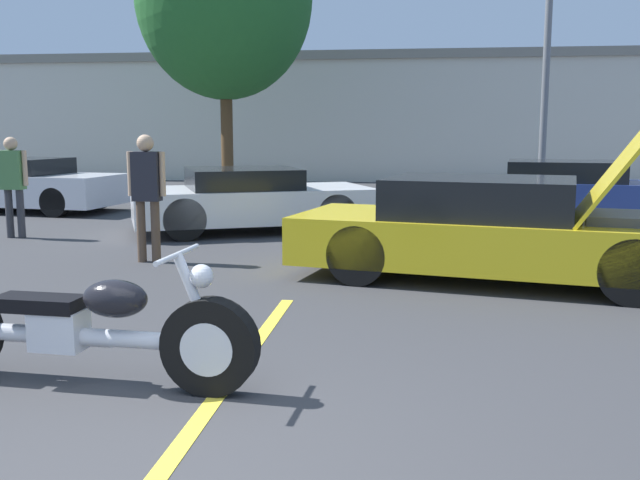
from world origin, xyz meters
TOP-DOWN VIEW (x-y plane):
  - parking_stripe_middle at (0.13, 1.53)m, footprint 0.12×5.05m
  - far_building at (0.00, 23.24)m, footprint 32.00×4.20m
  - light_pole at (4.76, 15.83)m, footprint 1.21×0.28m
  - motorcycle at (-0.88, 1.43)m, footprint 2.58×0.70m
  - show_car_hood_open at (2.39, 5.37)m, footprint 4.94×2.76m
  - parked_car_mid_row at (-1.41, 9.10)m, footprint 4.52×3.40m
  - parked_car_right_row at (4.51, 11.32)m, footprint 4.97×2.45m
  - parked_car_left_row at (-6.98, 11.47)m, footprint 4.30×2.31m
  - spectator_near_motorcycle at (-2.09, 5.98)m, footprint 0.52×0.22m
  - spectator_by_show_car at (-5.06, 7.79)m, footprint 0.52×0.22m

SIDE VIEW (x-z plane):
  - parking_stripe_middle at x=0.13m, z-range 0.00..0.01m
  - motorcycle at x=-0.88m, z-range -0.09..0.88m
  - parked_car_mid_row at x=-1.41m, z-range 0.00..1.10m
  - parked_car_right_row at x=4.51m, z-range -0.02..1.14m
  - parked_car_left_row at x=-6.98m, z-range -0.01..1.14m
  - show_car_hood_open at x=2.39m, z-range -0.45..1.65m
  - spectator_by_show_car at x=-5.06m, z-range 0.15..1.80m
  - spectator_near_motorcycle at x=-2.09m, z-range 0.16..1.86m
  - far_building at x=0.00m, z-range 0.14..4.54m
  - light_pole at x=4.76m, z-range 0.39..8.88m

